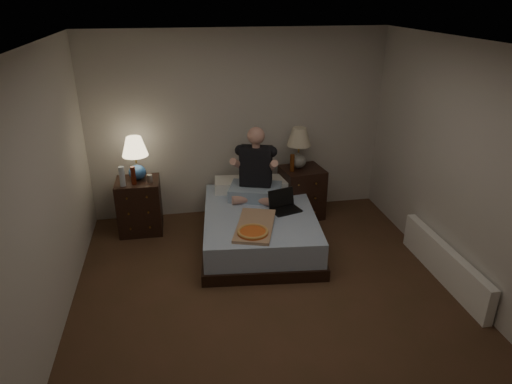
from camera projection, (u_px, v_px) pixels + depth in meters
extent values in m
cube|color=brown|center=(272.00, 304.00, 4.62)|extent=(4.00, 4.50, 0.00)
cube|color=white|center=(276.00, 47.00, 3.61)|extent=(4.00, 4.50, 0.00)
cube|color=beige|center=(238.00, 125.00, 6.14)|extent=(4.00, 0.00, 2.50)
cube|color=beige|center=(378.00, 384.00, 2.09)|extent=(4.00, 0.00, 2.50)
cube|color=beige|center=(39.00, 208.00, 3.79)|extent=(0.00, 4.50, 2.50)
cube|color=beige|center=(474.00, 176.00, 4.44)|extent=(0.00, 4.50, 2.50)
cube|color=#587CB1|center=(259.00, 227.00, 5.66)|extent=(1.50, 1.90, 0.44)
cube|color=black|center=(140.00, 206.00, 5.91)|extent=(0.55, 0.49, 0.70)
cube|color=black|center=(302.00, 192.00, 6.31)|extent=(0.60, 0.56, 0.70)
cylinder|color=silver|center=(122.00, 176.00, 5.57)|extent=(0.07, 0.07, 0.25)
cylinder|color=silver|center=(150.00, 178.00, 5.71)|extent=(0.07, 0.07, 0.10)
cylinder|color=#50190B|center=(133.00, 175.00, 5.63)|extent=(0.06, 0.06, 0.23)
cylinder|color=#612D0D|center=(292.00, 163.00, 6.04)|extent=(0.06, 0.06, 0.23)
cube|color=white|center=(444.00, 263.00, 4.94)|extent=(0.10, 1.60, 0.40)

